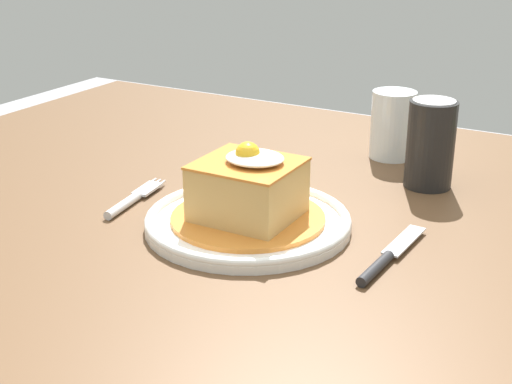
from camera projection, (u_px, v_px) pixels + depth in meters
dining_table at (294, 281)px, 0.96m from camera, size 1.40×1.00×0.72m
main_plate at (248, 221)px, 0.89m from camera, size 0.25×0.25×0.02m
sandwich_meal at (248, 192)px, 0.88m from camera, size 0.19×0.19×0.10m
fork at (131, 200)px, 0.96m from camera, size 0.04×0.14×0.01m
knife at (384, 260)px, 0.80m from camera, size 0.02×0.17×0.01m
soda_can at (430, 144)px, 1.01m from camera, size 0.07×0.07×0.12m
drinking_glass at (392, 129)px, 1.13m from camera, size 0.07×0.07×0.10m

